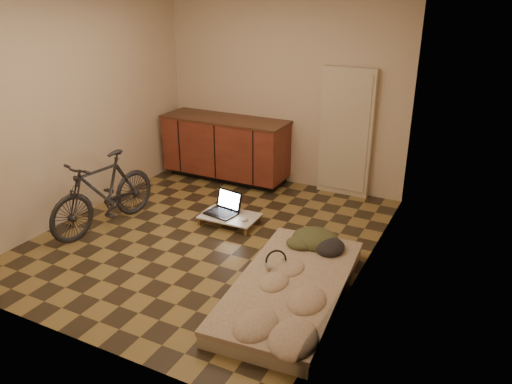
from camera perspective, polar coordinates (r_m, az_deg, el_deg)
The scene contains 10 objects.
room_shell at distance 5.25m, azimuth -5.97°, elevation 7.59°, with size 3.50×4.00×2.60m.
cabinets at distance 7.25m, azimuth -3.48°, elevation 5.05°, with size 1.84×0.62×0.91m.
appliance_panel at distance 6.70m, azimuth 10.25°, elevation 6.66°, with size 0.70×0.10×1.70m, color beige.
bicycle at distance 5.99m, azimuth -17.10°, elevation 0.36°, with size 0.44×1.50×0.97m, color black.
futon at distance 4.65m, azimuth 4.00°, elevation -10.92°, with size 1.08×2.01×0.17m.
clothing_pile at distance 5.17m, azimuth 7.19°, elevation -4.98°, with size 0.53×0.44×0.21m, color #3D4126, non-canonical shape.
headphones at distance 4.76m, azimuth 2.30°, elevation -7.75°, with size 0.23×0.21×0.16m, color black, non-canonical shape.
lap_desk at distance 5.96m, azimuth -3.02°, elevation -2.79°, with size 0.69×0.45×0.11m.
laptop at distance 6.00m, azimuth -3.71°, elevation -1.91°, with size 0.41×0.38×0.25m.
mouse at distance 5.79m, azimuth -1.28°, elevation -3.20°, with size 0.05×0.09×0.03m, color silver.
Camera 1 is at (2.77, -4.25, 2.65)m, focal length 35.00 mm.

